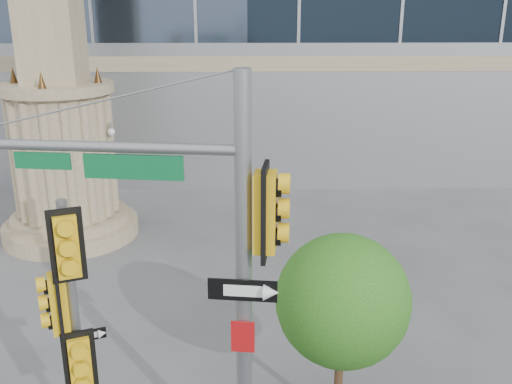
{
  "coord_description": "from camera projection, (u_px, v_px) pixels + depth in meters",
  "views": [
    {
      "loc": [
        -0.2,
        -9.03,
        7.38
      ],
      "look_at": [
        0.06,
        2.0,
        3.77
      ],
      "focal_mm": 40.0,
      "sensor_mm": 36.0,
      "label": 1
    }
  ],
  "objects": [
    {
      "name": "monument",
      "position": [
        55.0,
        69.0,
        17.58
      ],
      "size": [
        4.4,
        4.4,
        16.6
      ],
      "color": "gray",
      "rests_on": "ground"
    },
    {
      "name": "main_signal_pole",
      "position": [
        162.0,
        243.0,
        8.29
      ],
      "size": [
        5.1,
        1.12,
        6.61
      ],
      "rotation": [
        0.0,
        0.0,
        -0.13
      ],
      "color": "slate",
      "rests_on": "ground"
    },
    {
      "name": "secondary_signal_pole",
      "position": [
        71.0,
        318.0,
        8.91
      ],
      "size": [
        0.87,
        0.63,
        4.65
      ],
      "rotation": [
        0.0,
        0.0,
        0.37
      ],
      "color": "slate",
      "rests_on": "ground"
    },
    {
      "name": "street_tree",
      "position": [
        345.0,
        305.0,
        9.86
      ],
      "size": [
        2.39,
        2.33,
        3.72
      ],
      "color": "gray",
      "rests_on": "ground"
    }
  ]
}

